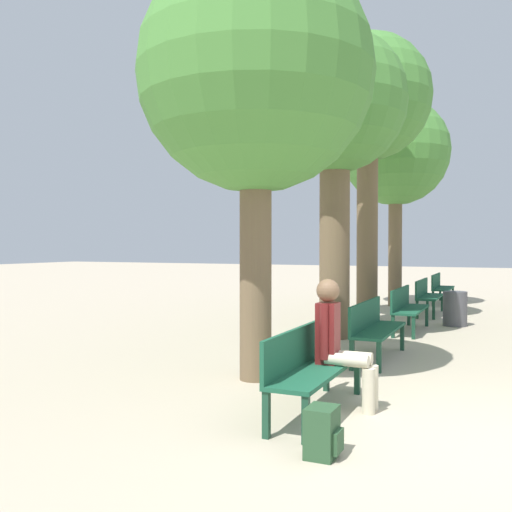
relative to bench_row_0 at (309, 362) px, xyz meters
The scene contains 13 objects.
ground_plane 1.71m from the bench_row_0, 12.29° to the right, with size 80.00×80.00×0.00m, color #B7A88E.
bench_row_0 is the anchor object (origin of this frame).
bench_row_1 2.90m from the bench_row_0, 90.00° to the left, with size 0.45×1.84×0.84m.
bench_row_2 5.80m from the bench_row_0, 90.00° to the left, with size 0.45×1.84×0.84m.
bench_row_3 8.70m from the bench_row_0, 90.00° to the left, with size 0.45×1.84×0.84m.
bench_row_4 11.60m from the bench_row_0, 90.00° to the left, with size 0.45×1.84×0.84m.
tree_row_0 3.55m from the bench_row_0, 135.10° to the left, with size 2.91×2.91×5.22m.
tree_row_1 5.86m from the bench_row_0, 103.18° to the left, with size 2.56×2.56×5.51m.
tree_row_2 8.32m from the bench_row_0, 98.52° to the left, with size 2.77×2.77×6.28m.
tree_row_3 11.06m from the bench_row_0, 95.81° to the left, with size 2.91×2.91×5.66m.
person_seated 0.40m from the bench_row_0, 49.43° to the left, with size 0.62×0.35×1.32m.
backpack 1.23m from the bench_row_0, 66.26° to the right, with size 0.26×0.28×0.39m.
trash_bin 7.04m from the bench_row_0, 83.60° to the left, with size 0.48×0.48×0.71m.
Camera 1 is at (0.21, -5.01, 1.66)m, focal length 40.00 mm.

